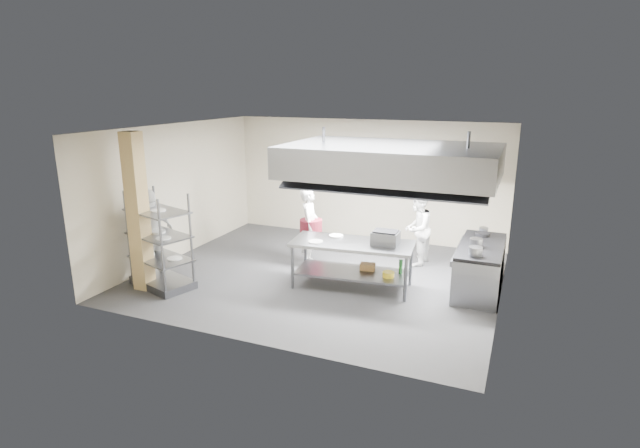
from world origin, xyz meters
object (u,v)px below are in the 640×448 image
at_px(cooking_range, 480,269).
at_px(chef_line, 417,229).
at_px(pass_rack, 159,240).
at_px(stockpot, 476,243).
at_px(chef_head, 310,226).
at_px(chef_plating, 152,235).
at_px(griddle, 385,238).
at_px(island, 352,265).

height_order(cooking_range, chef_line, chef_line).
xyz_separation_m(pass_rack, chef_line, (4.29, 3.15, -0.13)).
relative_size(chef_line, stockpot, 6.87).
distance_m(chef_head, chef_plating, 3.23).
distance_m(chef_head, griddle, 2.04).
height_order(island, pass_rack, pass_rack).
bearing_deg(pass_rack, griddle, 37.98).
distance_m(pass_rack, griddle, 4.31).
bearing_deg(chef_plating, pass_rack, 60.09).
xyz_separation_m(pass_rack, chef_head, (2.15, 2.25, -0.07)).
xyz_separation_m(chef_line, chef_plating, (-4.66, -2.92, 0.13)).
height_order(island, stockpot, stockpot).
xyz_separation_m(chef_head, chef_plating, (-2.51, -2.03, 0.07)).
height_order(chef_head, griddle, chef_head).
relative_size(pass_rack, chef_line, 1.16).
bearing_deg(cooking_range, chef_line, 146.19).
xyz_separation_m(pass_rack, cooking_range, (5.72, 2.19, -0.52)).
xyz_separation_m(pass_rack, chef_plating, (-0.36, 0.22, -0.00)).
xyz_separation_m(cooking_range, chef_head, (-3.57, 0.06, 0.44)).
relative_size(cooking_range, chef_plating, 1.07).
bearing_deg(pass_rack, chef_line, 53.85).
xyz_separation_m(cooking_range, stockpot, (-0.09, -0.18, 0.56)).
height_order(chef_plating, stockpot, chef_plating).
relative_size(cooking_range, chef_line, 1.24).
distance_m(pass_rack, chef_head, 3.11).
height_order(island, griddle, griddle).
height_order(pass_rack, chef_head, pass_rack).
bearing_deg(stockpot, chef_line, 139.55).
height_order(chef_head, chef_line, chef_head).
distance_m(cooking_range, chef_head, 3.60).
distance_m(chef_line, griddle, 1.68).
bearing_deg(stockpot, chef_head, 176.03).
xyz_separation_m(pass_rack, griddle, (4.04, 1.50, 0.09)).
relative_size(pass_rack, stockpot, 7.94).
distance_m(island, chef_head, 1.60).
bearing_deg(chef_plating, cooking_range, 109.67).
distance_m(chef_line, stockpot, 1.76).
height_order(pass_rack, griddle, pass_rack).
bearing_deg(griddle, chef_plating, -164.65).
relative_size(island, stockpot, 9.84).
distance_m(chef_line, chef_plating, 5.50).
bearing_deg(stockpot, pass_rack, -160.33).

